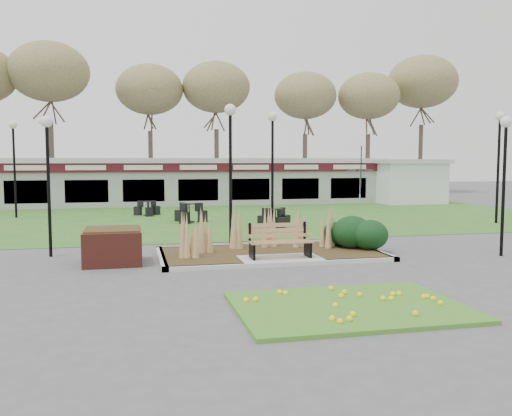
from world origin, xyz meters
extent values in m
plane|color=#515154|center=(0.00, 0.00, 0.00)|extent=(100.00, 100.00, 0.00)
cube|color=#2C601E|center=(0.00, 12.00, 0.01)|extent=(34.00, 16.00, 0.02)
cube|color=#3A7621|center=(0.00, -4.60, 0.04)|extent=(4.20, 3.00, 0.08)
cube|color=#382716|center=(0.00, 1.20, 0.06)|extent=(6.22, 3.22, 0.12)
cube|color=#B7B7B2|center=(0.00, -0.41, 0.06)|extent=(6.40, 0.18, 0.12)
cube|color=#B7B7B2|center=(0.00, 2.81, 0.06)|extent=(6.40, 0.18, 0.12)
cube|color=#B7B7B2|center=(-3.11, 1.20, 0.06)|extent=(0.18, 3.40, 0.12)
cube|color=#B7B7B2|center=(3.11, 1.20, 0.06)|extent=(0.18, 3.40, 0.12)
cube|color=#B7B7B2|center=(0.00, 0.15, 0.07)|extent=(2.20, 1.20, 0.13)
cone|color=tan|center=(-1.90, 1.60, 0.70)|extent=(0.36, 0.36, 1.15)
cone|color=tan|center=(-0.90, 2.00, 0.70)|extent=(0.36, 0.36, 1.15)
cone|color=tan|center=(0.20, 2.20, 0.70)|extent=(0.36, 0.36, 1.15)
cone|color=tan|center=(1.10, 2.00, 0.70)|extent=(0.36, 0.36, 1.15)
cone|color=tan|center=(1.90, 1.60, 0.70)|extent=(0.36, 0.36, 1.15)
cone|color=tan|center=(-2.40, 0.80, 0.70)|extent=(0.36, 0.36, 1.15)
ellipsoid|color=black|center=(2.60, 1.40, 0.59)|extent=(1.21, 1.10, 0.99)
ellipsoid|color=black|center=(3.00, 1.00, 0.54)|extent=(1.10, 1.00, 0.90)
ellipsoid|color=black|center=(2.90, 1.90, 0.53)|extent=(1.06, 0.96, 0.86)
ellipsoid|color=black|center=(2.30, 1.90, 0.48)|extent=(0.92, 0.84, 0.76)
cube|color=olive|center=(0.00, 0.15, 0.56)|extent=(1.70, 0.57, 0.04)
cube|color=olive|center=(0.00, 0.46, 0.84)|extent=(1.70, 0.13, 0.44)
cube|color=black|center=(-0.78, 0.15, 0.34)|extent=(0.06, 0.55, 0.42)
cube|color=black|center=(0.78, 0.15, 0.34)|extent=(0.06, 0.55, 0.42)
cube|color=black|center=(-0.78, 0.45, 0.81)|extent=(0.06, 0.06, 0.50)
cube|color=black|center=(0.78, 0.45, 0.81)|extent=(0.06, 0.06, 0.50)
cube|color=olive|center=(-0.82, 0.13, 0.74)|extent=(0.05, 0.50, 0.04)
cube|color=olive|center=(0.82, 0.13, 0.74)|extent=(0.05, 0.50, 0.04)
cube|color=maroon|center=(-4.40, 1.00, 0.45)|extent=(1.50, 1.50, 0.90)
cube|color=#382716|center=(-4.40, 1.00, 0.92)|extent=(1.40, 1.40, 0.06)
cube|color=#99999C|center=(0.00, 20.00, 1.30)|extent=(24.00, 3.00, 2.60)
cube|color=#4B101A|center=(0.00, 18.45, 2.35)|extent=(24.00, 0.18, 0.55)
cube|color=silver|center=(0.00, 20.00, 2.75)|extent=(24.60, 3.40, 0.30)
cube|color=silver|center=(0.00, 18.34, 2.35)|extent=(22.00, 0.02, 0.28)
cube|color=black|center=(0.00, 18.55, 1.00)|extent=(22.00, 0.10, 1.30)
cube|color=white|center=(13.50, 18.00, 1.30)|extent=(4.00, 3.00, 2.60)
cube|color=silver|center=(13.50, 18.00, 2.70)|extent=(4.40, 3.40, 0.25)
cylinder|color=#47382B|center=(-9.00, 28.00, 2.59)|extent=(0.36, 0.36, 5.17)
ellipsoid|color=brown|center=(-9.00, 28.00, 8.39)|extent=(5.24, 5.24, 3.93)
cylinder|color=#47382B|center=(-3.00, 28.00, 2.59)|extent=(0.36, 0.36, 5.17)
ellipsoid|color=brown|center=(-3.00, 28.00, 8.39)|extent=(5.24, 5.24, 3.93)
cylinder|color=#47382B|center=(3.00, 28.00, 2.59)|extent=(0.36, 0.36, 5.17)
ellipsoid|color=brown|center=(3.00, 28.00, 8.39)|extent=(5.24, 5.24, 3.93)
cylinder|color=#47382B|center=(9.00, 28.00, 2.59)|extent=(0.36, 0.36, 5.17)
ellipsoid|color=brown|center=(9.00, 28.00, 8.39)|extent=(5.24, 5.24, 3.93)
cylinder|color=#47382B|center=(15.00, 28.00, 2.59)|extent=(0.36, 0.36, 5.17)
ellipsoid|color=brown|center=(15.00, 28.00, 8.39)|extent=(5.24, 5.24, 3.93)
cylinder|color=#47382B|center=(21.00, 28.00, 2.59)|extent=(0.36, 0.36, 5.17)
ellipsoid|color=brown|center=(21.00, 28.00, 8.39)|extent=(5.24, 5.24, 3.93)
cylinder|color=black|center=(-6.18, 2.49, 1.84)|extent=(0.09, 0.09, 3.69)
sphere|color=white|center=(-6.18, 2.49, 3.84)|extent=(0.33, 0.33, 0.33)
cylinder|color=black|center=(6.49, -0.31, 1.85)|extent=(0.09, 0.09, 3.69)
sphere|color=white|center=(6.49, -0.31, 3.84)|extent=(0.33, 0.33, 0.33)
cylinder|color=black|center=(-0.69, 3.86, 2.12)|extent=(0.11, 0.11, 4.23)
sphere|color=white|center=(-0.69, 3.86, 4.40)|extent=(0.38, 0.38, 0.38)
cylinder|color=black|center=(1.71, 7.55, 2.18)|extent=(0.11, 0.11, 4.35)
sphere|color=white|center=(1.71, 7.55, 4.52)|extent=(0.39, 0.39, 0.39)
cylinder|color=black|center=(11.68, 6.85, 2.24)|extent=(0.11, 0.11, 4.48)
sphere|color=white|center=(11.68, 6.85, 4.66)|extent=(0.40, 0.40, 0.40)
cylinder|color=black|center=(-9.32, 14.00, 2.14)|extent=(0.11, 0.11, 4.28)
sphere|color=white|center=(-9.32, 14.00, 4.45)|extent=(0.38, 0.38, 0.38)
cylinder|color=black|center=(-1.42, 10.17, 0.04)|extent=(0.49, 0.49, 0.03)
cylinder|color=black|center=(-1.42, 10.17, 0.43)|extent=(0.06, 0.06, 0.79)
cylinder|color=black|center=(-1.42, 10.17, 0.84)|extent=(0.66, 0.66, 0.03)
cube|color=black|center=(-0.81, 10.23, 0.27)|extent=(0.41, 0.41, 0.51)
cube|color=black|center=(-1.77, 10.67, 0.27)|extent=(0.52, 0.52, 0.51)
cube|color=black|center=(-1.67, 9.62, 0.27)|extent=(0.50, 0.50, 0.51)
cylinder|color=black|center=(-3.13, 13.64, 0.03)|extent=(0.42, 0.42, 0.03)
cylinder|color=black|center=(-3.13, 13.64, 0.37)|extent=(0.05, 0.05, 0.68)
cylinder|color=black|center=(-3.13, 13.64, 0.72)|extent=(0.57, 0.57, 0.02)
cube|color=black|center=(-2.71, 13.94, 0.24)|extent=(0.45, 0.45, 0.44)
cube|color=black|center=(-3.61, 13.85, 0.24)|extent=(0.43, 0.43, 0.44)
cube|color=black|center=(-3.08, 13.12, 0.24)|extent=(0.35, 0.35, 0.44)
cylinder|color=black|center=(1.84, 7.52, 0.04)|extent=(0.45, 0.45, 0.03)
cylinder|color=black|center=(1.84, 7.52, 0.40)|extent=(0.05, 0.05, 0.74)
cylinder|color=black|center=(1.84, 7.52, 0.78)|extent=(0.61, 0.61, 0.03)
cube|color=black|center=(2.32, 7.82, 0.25)|extent=(0.48, 0.48, 0.47)
cube|color=black|center=(1.34, 7.77, 0.25)|extent=(0.47, 0.47, 0.47)
cube|color=black|center=(1.87, 6.95, 0.25)|extent=(0.37, 0.37, 0.47)
cylinder|color=black|center=(8.00, 13.00, 1.10)|extent=(0.06, 0.06, 2.20)
imported|color=#3164AD|center=(8.00, 13.00, 1.54)|extent=(2.55, 2.57, 1.77)
camera|label=1|loc=(-3.87, -13.78, 2.74)|focal=38.00mm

